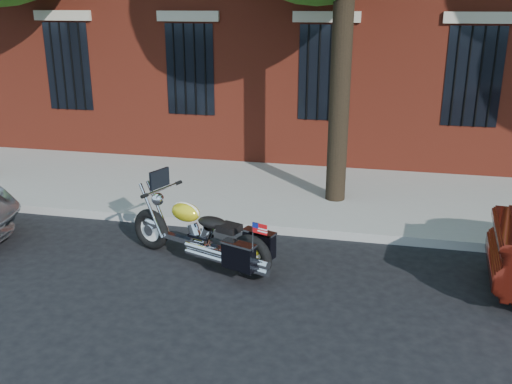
# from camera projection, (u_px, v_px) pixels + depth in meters

# --- Properties ---
(ground) EXTENTS (120.00, 120.00, 0.00)m
(ground) POSITION_uv_depth(u_px,v_px,m) (281.00, 271.00, 8.11)
(ground) COLOR black
(ground) RESTS_ON ground
(curb) EXTENTS (40.00, 0.16, 0.15)m
(curb) POSITION_uv_depth(u_px,v_px,m) (296.00, 230.00, 9.36)
(curb) COLOR gray
(curb) RESTS_ON ground
(sidewalk) EXTENTS (40.00, 3.60, 0.15)m
(sidewalk) POSITION_uv_depth(u_px,v_px,m) (311.00, 194.00, 11.10)
(sidewalk) COLOR gray
(sidewalk) RESTS_ON ground
(motorcycle) EXTENTS (2.38, 1.34, 1.31)m
(motorcycle) POSITION_uv_depth(u_px,v_px,m) (205.00, 237.00, 8.15)
(motorcycle) COLOR black
(motorcycle) RESTS_ON ground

